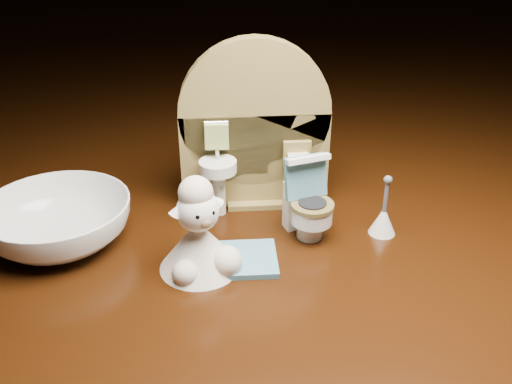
# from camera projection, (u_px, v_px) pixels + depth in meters

# --- Properties ---
(backdrop_panel) EXTENTS (0.13, 0.05, 0.15)m
(backdrop_panel) POSITION_uv_depth(u_px,v_px,m) (254.00, 135.00, 0.49)
(backdrop_panel) COLOR olive
(backdrop_panel) RESTS_ON ground
(toy_toilet) EXTENTS (0.04, 0.05, 0.07)m
(toy_toilet) POSITION_uv_depth(u_px,v_px,m) (307.00, 206.00, 0.47)
(toy_toilet) COLOR white
(toy_toilet) RESTS_ON ground
(bath_mat) EXTENTS (0.06, 0.05, 0.00)m
(bath_mat) POSITION_uv_depth(u_px,v_px,m) (239.00, 259.00, 0.44)
(bath_mat) COLOR teal
(bath_mat) RESTS_ON ground
(toilet_brush) EXTENTS (0.02, 0.02, 0.05)m
(toilet_brush) POSITION_uv_depth(u_px,v_px,m) (383.00, 218.00, 0.47)
(toilet_brush) COLOR white
(toilet_brush) RESTS_ON ground
(plush_lamb) EXTENTS (0.06, 0.06, 0.08)m
(plush_lamb) POSITION_uv_depth(u_px,v_px,m) (200.00, 238.00, 0.42)
(plush_lamb) COLOR beige
(plush_lamb) RESTS_ON ground
(ceramic_bowl) EXTENTS (0.12, 0.12, 0.04)m
(ceramic_bowl) POSITION_uv_depth(u_px,v_px,m) (59.00, 223.00, 0.46)
(ceramic_bowl) COLOR white
(ceramic_bowl) RESTS_ON ground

